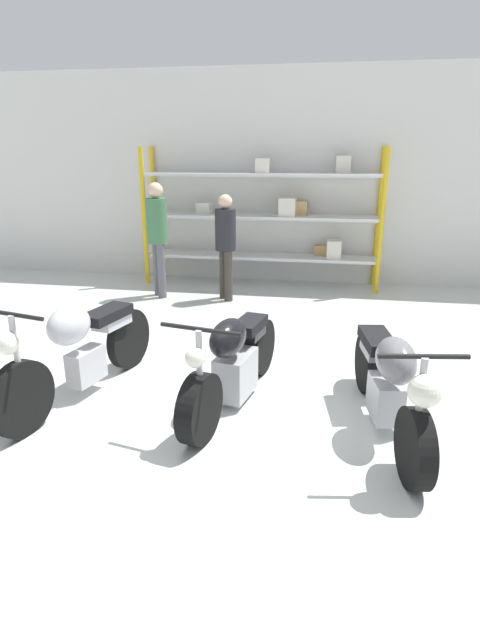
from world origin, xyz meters
TOP-DOWN VIEW (x-y plane):
  - ground_plane at (0.00, 0.00)m, footprint 30.00×30.00m
  - back_wall at (0.00, 4.88)m, footprint 30.00×0.08m
  - shelving_rack at (-0.20, 4.52)m, footprint 4.08×0.63m
  - motorcycle_silver at (-1.44, -0.07)m, footprint 0.75×2.13m
  - motorcycle_black at (0.00, 0.04)m, footprint 0.76×2.02m
  - motorcycle_grey at (1.36, -0.24)m, footprint 0.64×2.06m
  - person_browsing at (-0.74, 3.43)m, footprint 0.45×0.45m
  - person_near_rack at (-1.83, 3.43)m, footprint 0.45×0.45m

SIDE VIEW (x-z plane):
  - ground_plane at x=0.00m, z-range 0.00..0.00m
  - motorcycle_black at x=0.00m, z-range -0.08..0.90m
  - motorcycle_grey at x=1.36m, z-range -0.03..0.95m
  - motorcycle_silver at x=-1.44m, z-range -0.03..1.03m
  - person_browsing at x=-0.74m, z-range 0.14..1.78m
  - person_near_rack at x=-1.83m, z-range 0.17..1.97m
  - shelving_rack at x=-0.20m, z-range 0.05..2.38m
  - back_wall at x=0.00m, z-range 0.00..3.60m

